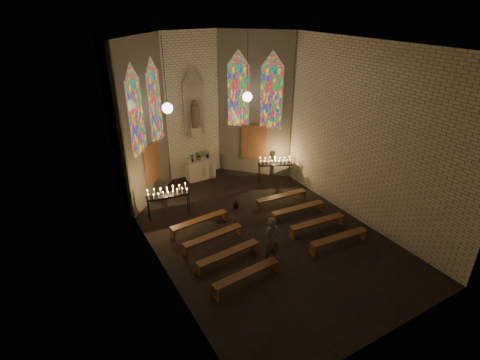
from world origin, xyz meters
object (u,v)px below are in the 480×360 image
Objects in this scene: aisle_flower_pot at (236,203)px; altar at (200,169)px; votive_stand_right at (275,162)px; visitor at (272,241)px; votive_stand_left at (168,193)px.

altar is at bearing 91.50° from aisle_flower_pot.
aisle_flower_pot is 3.28m from votive_stand_right.
visitor is (-0.77, -3.88, 0.66)m from aisle_flower_pot.
votive_stand_left reaches higher than altar.
altar is at bearing 90.34° from visitor.
votive_stand_left is at bearing 119.10° from visitor.
visitor reaches higher than votive_stand_right.
altar is 3.47m from aisle_flower_pot.
altar is 3.88m from votive_stand_left.
votive_stand_left reaches higher than votive_stand_right.
votive_stand_right is (2.91, 1.27, 0.81)m from aisle_flower_pot.
visitor reaches higher than altar.
visitor is (-0.68, -7.34, 0.39)m from altar.
votive_stand_right is at bearing 13.73° from votive_stand_left.
altar is at bearing 53.94° from votive_stand_left.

